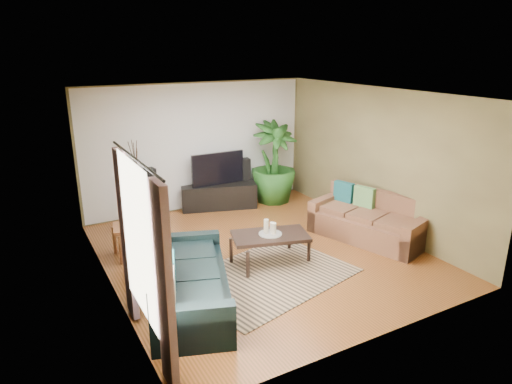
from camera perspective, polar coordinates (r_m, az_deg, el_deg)
floor at (r=7.93m, az=0.71°, el=-7.63°), size 5.50×5.50×0.00m
ceiling at (r=7.19m, az=0.79°, el=12.18°), size 5.50×5.50×0.00m
wall_back at (r=9.86m, az=-7.25°, el=5.64°), size 5.00×0.00×5.00m
wall_front at (r=5.37m, az=15.54°, el=-5.40°), size 5.00×0.00×5.00m
wall_left at (r=6.63m, az=-18.38°, el=-1.21°), size 0.00×5.50×5.50m
wall_right at (r=8.92m, az=14.87°, el=3.89°), size 0.00×5.50×5.50m
backwall_panel at (r=9.85m, az=-7.23°, el=5.63°), size 4.90×0.00×4.90m
window_pane at (r=5.14m, az=-14.65°, el=-5.79°), size 0.00×1.80×1.80m
curtain_near at (r=4.61m, az=-11.32°, el=-11.89°), size 0.08×0.35×2.20m
curtain_far at (r=5.92m, az=-15.88°, el=-5.31°), size 0.08×0.35×2.20m
curtain_rod at (r=4.87m, az=-14.90°, el=4.06°), size 0.03×1.90×0.03m
sofa_left at (r=6.37m, az=-8.22°, el=-10.30°), size 1.69×2.49×0.85m
sofa_right at (r=8.58m, az=13.84°, el=-3.07°), size 1.51×2.25×0.85m
area_rug at (r=7.19m, az=1.48°, el=-10.43°), size 2.88×2.33×0.01m
coffee_table at (r=7.51m, az=1.77°, el=-7.05°), size 1.36×0.99×0.50m
candle_tray at (r=7.41m, az=1.79°, el=-5.25°), size 0.38×0.38×0.02m
candle_tall at (r=7.35m, az=1.28°, el=-4.33°), size 0.08×0.08×0.24m
candle_mid at (r=7.36m, az=2.23°, el=-4.56°), size 0.08×0.08×0.19m
candle_short at (r=7.46m, az=2.03°, el=-4.38°), size 0.08×0.08×0.15m
tv_stand at (r=9.99m, az=-4.65°, el=-0.53°), size 1.69×0.95×0.54m
television at (r=9.84m, az=-4.79°, el=2.93°), size 1.18×0.06×0.70m
speaker_left at (r=9.48m, az=-12.96°, el=-0.25°), size 0.22×0.24×1.08m
speaker_right at (r=10.25m, az=-1.33°, el=1.43°), size 0.21×0.23×1.03m
potted_plant at (r=10.24m, az=2.19°, el=3.72°), size 1.06×1.06×1.82m
plant_pot at (r=10.46m, az=2.14°, el=-0.43°), size 0.34×0.34×0.26m
pedestal at (r=9.06m, az=-14.24°, el=-3.71°), size 0.42×0.42×0.33m
vase at (r=8.95m, az=-14.40°, el=-1.80°), size 0.31×0.31×0.43m
side_table at (r=7.99m, az=-15.39°, el=-5.91°), size 0.62×0.62×0.55m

